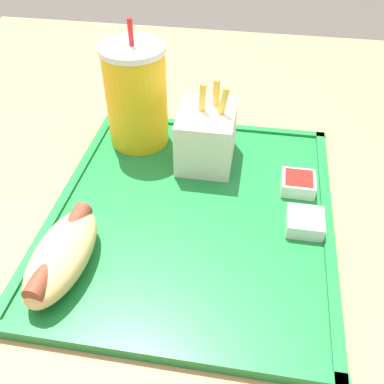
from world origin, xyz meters
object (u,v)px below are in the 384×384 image
sauce_cup_mayo (305,222)px  sauce_cup_ketchup (298,183)px  soda_cup (136,96)px  hot_dog_far (62,254)px  fries_carton (210,136)px

sauce_cup_mayo → sauce_cup_ketchup: bearing=5.7°
soda_cup → hot_dog_far: size_ratio=1.31×
sauce_cup_mayo → hot_dog_far: bearing=112.6°
sauce_cup_mayo → sauce_cup_ketchup: size_ratio=1.00×
hot_dog_far → sauce_cup_mayo: (0.11, -0.26, -0.01)m
hot_dog_far → sauce_cup_ketchup: (0.18, -0.25, -0.01)m
soda_cup → hot_dog_far: 0.26m
sauce_cup_ketchup → hot_dog_far: bearing=125.5°
soda_cup → sauce_cup_mayo: bearing=-121.9°
hot_dog_far → sauce_cup_mayo: 0.28m
sauce_cup_mayo → fries_carton: bearing=48.4°
soda_cup → sauce_cup_ketchup: bearing=-108.4°
soda_cup → fries_carton: size_ratio=1.58×
hot_dog_far → sauce_cup_ketchup: hot_dog_far is taller
soda_cup → hot_dog_far: bearing=176.2°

